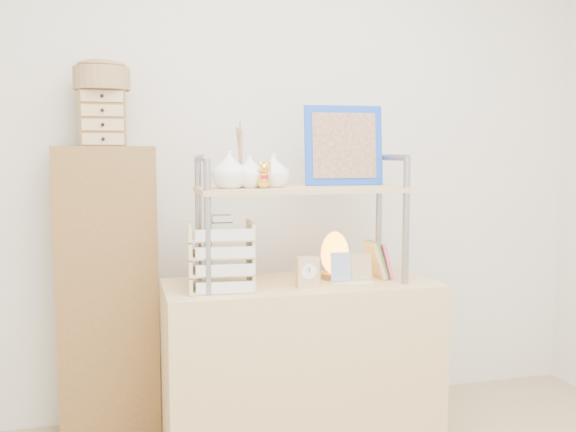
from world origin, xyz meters
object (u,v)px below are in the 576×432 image
object	(u,v)px
desk	(301,364)
salt_lamp	(335,255)
cabinet	(108,292)
letter_tray	(221,260)

from	to	relation	value
desk	salt_lamp	distance (m)	0.52
desk	cabinet	world-z (taller)	cabinet
desk	salt_lamp	xyz separation A→B (m)	(0.17, 0.04, 0.49)
cabinet	salt_lamp	bearing A→B (deg)	-18.80
cabinet	letter_tray	xyz separation A→B (m)	(0.47, -0.43, 0.20)
desk	cabinet	size ratio (longest dim) A/B	0.89
letter_tray	cabinet	bearing A→B (deg)	137.52
desk	salt_lamp	bearing A→B (deg)	12.30
letter_tray	salt_lamp	xyz separation A→B (m)	(0.53, 0.10, -0.02)
cabinet	letter_tray	bearing A→B (deg)	-42.87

